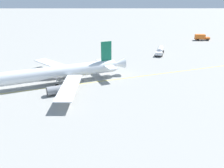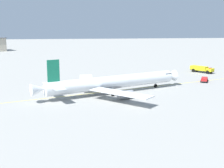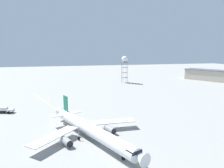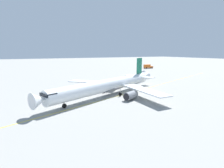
# 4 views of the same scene
# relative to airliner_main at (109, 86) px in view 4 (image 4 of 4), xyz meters

# --- Properties ---
(ground_plane) EXTENTS (600.00, 600.00, 0.00)m
(ground_plane) POSITION_rel_airliner_main_xyz_m (0.44, 2.80, -2.98)
(ground_plane) COLOR gray
(airliner_main) EXTENTS (34.62, 43.62, 10.60)m
(airliner_main) POSITION_rel_airliner_main_xyz_m (0.00, 0.00, 0.00)
(airliner_main) COLOR silver
(airliner_main) RESTS_ON ground_plane
(fuel_tanker_truck) EXTENTS (9.64, 5.00, 2.87)m
(fuel_tanker_truck) POSITION_rel_airliner_main_xyz_m (-32.96, 36.77, -1.40)
(fuel_tanker_truck) COLOR #232326
(fuel_tanker_truck) RESTS_ON ground_plane
(catering_truck_truck) EXTENTS (2.96, 7.53, 3.10)m
(catering_truck_truck) POSITION_rel_airliner_main_xyz_m (-61.91, 63.93, -1.32)
(catering_truck_truck) COLOR #232326
(catering_truck_truck) RESTS_ON ground_plane
(taxiway_centreline) EXTENTS (56.74, 160.84, 0.01)m
(taxiway_centreline) POSITION_rel_airliner_main_xyz_m (3.60, -2.73, -2.97)
(taxiway_centreline) COLOR yellow
(taxiway_centreline) RESTS_ON ground_plane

